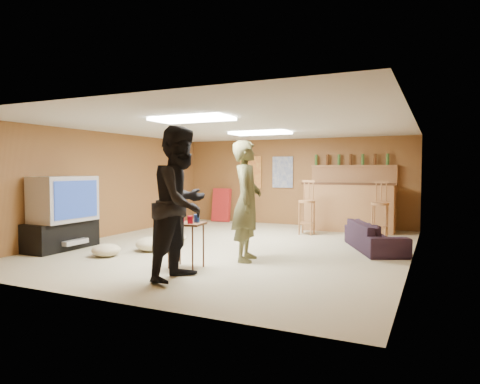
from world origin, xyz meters
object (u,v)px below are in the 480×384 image
at_px(person_olive, 247,201).
at_px(sofa, 375,236).
at_px(person_black, 181,203).
at_px(bar_counter, 349,207).
at_px(tray_table, 186,245).
at_px(tv_body, 64,199).

height_order(person_olive, sofa, person_olive).
bearing_deg(person_olive, person_black, 154.02).
height_order(bar_counter, person_olive, person_olive).
bearing_deg(person_olive, bar_counter, -25.41).
relative_size(person_black, tray_table, 3.01).
height_order(tv_body, person_black, person_black).
distance_m(tv_body, sofa, 5.53).
bearing_deg(person_black, tv_body, 75.95).
bearing_deg(sofa, person_black, 122.39).
xyz_separation_m(person_olive, sofa, (1.69, 1.73, -0.69)).
distance_m(bar_counter, tray_table, 4.96).
distance_m(tv_body, tray_table, 2.80).
distance_m(person_black, sofa, 3.78).
xyz_separation_m(person_olive, tray_table, (-0.59, -0.82, -0.61)).
relative_size(tv_body, person_black, 0.56).
xyz_separation_m(person_black, tray_table, (-0.28, 0.56, -0.66)).
relative_size(person_olive, sofa, 1.11).
relative_size(person_olive, person_black, 0.95).
xyz_separation_m(tv_body, person_olive, (3.31, 0.52, 0.03)).
height_order(tv_body, tray_table, tv_body).
distance_m(person_olive, person_black, 1.42).
bearing_deg(tray_table, tv_body, 173.72).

